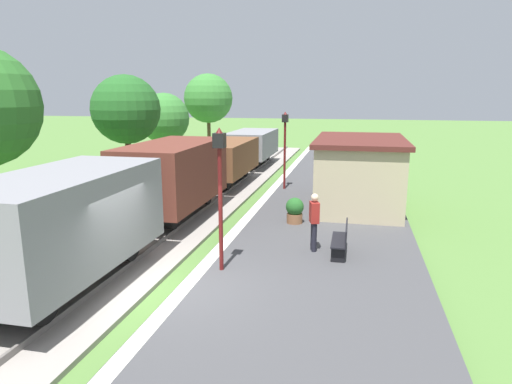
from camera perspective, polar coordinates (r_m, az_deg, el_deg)
ground_plane at (r=11.27m, az=-10.93°, el=-12.82°), size 160.00×160.00×0.00m
platform_slab at (r=10.45m, az=5.89°, el=-13.99°), size 6.00×60.00×0.25m
platform_edge_stripe at (r=11.02m, az=-9.04°, el=-11.89°), size 0.36×60.00×0.01m
track_ballast at (r=12.34m, az=-21.43°, el=-10.89°), size 3.80×60.00×0.12m
rail_near at (r=11.92m, az=-18.55°, el=-10.82°), size 0.07×60.00×0.14m
rail_far at (r=12.69m, az=-24.22°, el=-9.85°), size 0.07×60.00×0.14m
freight_train at (r=19.43m, az=-7.56°, el=2.76°), size 2.50×26.00×2.72m
station_hut at (r=18.69m, az=12.93°, el=2.48°), size 3.50×5.80×2.78m
bench_near_hut at (r=13.03m, az=10.82°, el=-5.89°), size 0.42×1.50×0.91m
bench_down_platform at (r=22.91m, az=11.65°, el=1.94°), size 0.42×1.50×0.91m
person_waiting at (r=13.14m, az=7.38°, el=-3.52°), size 0.34×0.43×1.71m
potted_planter at (r=16.01m, az=4.93°, el=-2.29°), size 0.64×0.64×0.92m
lamp_post_near at (r=11.27m, az=-4.60°, el=2.35°), size 0.28×0.28×3.70m
lamp_post_far at (r=21.49m, az=3.69°, el=7.10°), size 0.28×0.28×3.70m
tree_trackside_far at (r=22.46m, az=-16.17°, el=9.98°), size 3.25×3.25×5.66m
tree_field_left at (r=28.92m, az=-11.56°, el=9.13°), size 3.12×3.12×4.83m
tree_field_distant at (r=36.23m, az=-6.08°, el=11.70°), size 3.82×3.82×6.32m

